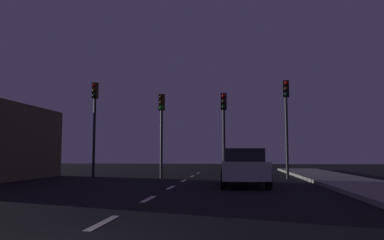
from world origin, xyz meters
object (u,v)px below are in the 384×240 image
at_px(traffic_signal_far_left, 95,111).
at_px(car_stopped_ahead, 244,167).
at_px(traffic_signal_center_right, 224,118).
at_px(traffic_signal_far_right, 286,110).
at_px(traffic_signal_center_left, 162,119).

height_order(traffic_signal_far_left, car_stopped_ahead, traffic_signal_far_left).
bearing_deg(traffic_signal_center_right, car_stopped_ahead, -78.39).
xyz_separation_m(traffic_signal_center_right, traffic_signal_far_right, (3.32, 0.00, 0.41)).
xyz_separation_m(traffic_signal_center_left, traffic_signal_center_right, (3.42, -0.00, -0.00)).
height_order(traffic_signal_center_right, car_stopped_ahead, traffic_signal_center_right).
height_order(traffic_signal_center_left, traffic_signal_center_right, traffic_signal_center_left).
bearing_deg(traffic_signal_center_right, traffic_signal_far_left, 179.99).
bearing_deg(traffic_signal_center_right, traffic_signal_center_left, 180.00).
bearing_deg(traffic_signal_far_left, traffic_signal_far_right, -0.00).
bearing_deg(traffic_signal_far_right, traffic_signal_center_left, -179.99).
xyz_separation_m(traffic_signal_far_left, traffic_signal_center_right, (7.26, -0.00, -0.48)).
distance_m(traffic_signal_far_right, car_stopped_ahead, 5.83).
bearing_deg(traffic_signal_center_left, traffic_signal_far_left, 179.98).
bearing_deg(car_stopped_ahead, traffic_signal_center_left, 134.12).
distance_m(traffic_signal_far_left, traffic_signal_center_right, 7.28).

